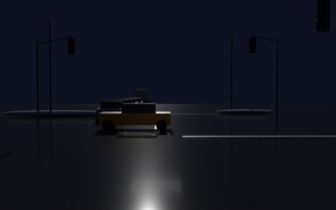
% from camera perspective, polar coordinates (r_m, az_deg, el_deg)
% --- Properties ---
extents(ground, '(120.00, 120.00, 0.10)m').
position_cam_1_polar(ground, '(17.79, -1.92, -5.29)').
color(ground, black).
extents(stop_line_north, '(0.35, 14.92, 0.01)m').
position_cam_1_polar(stop_line_north, '(26.43, -1.61, -2.87)').
color(stop_line_north, white).
rests_on(stop_line_north, ground).
extents(centre_line_ns, '(22.00, 0.15, 0.01)m').
position_cam_1_polar(centre_line_ns, '(38.00, -1.41, -1.47)').
color(centre_line_ns, yellow).
rests_on(centre_line_ns, ground).
extents(crosswalk_bar_east, '(14.92, 0.40, 0.01)m').
position_cam_1_polar(crosswalk_bar_east, '(19.71, 24.66, -4.61)').
color(crosswalk_bar_east, white).
rests_on(crosswalk_bar_east, ground).
extents(snow_bank_left_curb, '(11.61, 1.50, 0.59)m').
position_cam_1_polar(snow_bank_left_curb, '(35.51, -16.97, -1.30)').
color(snow_bank_left_curb, white).
rests_on(snow_bank_left_curb, ground).
extents(snow_bank_right_curb, '(6.53, 1.50, 0.45)m').
position_cam_1_polar(snow_bank_right_curb, '(39.84, 12.38, -1.04)').
color(snow_bank_right_curb, white).
rests_on(snow_bank_right_curb, ground).
extents(sedan_blue, '(2.02, 4.33, 1.57)m').
position_cam_1_polar(sedan_blue, '(28.98, -9.03, -0.91)').
color(sedan_blue, navy).
rests_on(sedan_blue, ground).
extents(sedan_white, '(2.02, 4.33, 1.57)m').
position_cam_1_polar(sedan_white, '(35.09, -7.79, -0.45)').
color(sedan_white, silver).
rests_on(sedan_white, ground).
extents(sedan_black, '(2.02, 4.33, 1.57)m').
position_cam_1_polar(sedan_black, '(40.85, -6.88, -0.14)').
color(sedan_black, black).
rests_on(sedan_black, ground).
extents(sedan_red, '(2.02, 4.33, 1.57)m').
position_cam_1_polar(sedan_red, '(46.86, -6.16, 0.10)').
color(sedan_red, maroon).
rests_on(sedan_red, ground).
extents(sedan_silver, '(2.02, 4.33, 1.57)m').
position_cam_1_polar(sedan_silver, '(53.35, -5.21, 0.30)').
color(sedan_silver, '#B7B7BC').
rests_on(sedan_silver, ground).
extents(sedan_green, '(2.02, 4.33, 1.57)m').
position_cam_1_polar(sedan_green, '(59.01, -4.98, 0.44)').
color(sedan_green, '#14512D').
rests_on(sedan_green, ground).
extents(box_truck, '(2.68, 8.28, 3.08)m').
position_cam_1_polar(box_truck, '(66.65, -4.29, 1.37)').
color(box_truck, beige).
rests_on(box_truck, ground).
extents(sedan_orange_crossing, '(4.33, 2.02, 1.57)m').
position_cam_1_polar(sedan_orange_crossing, '(21.48, -5.09, -1.81)').
color(sedan_orange_crossing, '#C66014').
rests_on(sedan_orange_crossing, ground).
extents(traffic_signal_nw, '(3.75, 3.75, 6.20)m').
position_cam_1_polar(traffic_signal_nw, '(26.56, -18.40, 6.39)').
color(traffic_signal_nw, '#4C4C51').
rests_on(traffic_signal_nw, ground).
extents(traffic_signal_ne, '(2.90, 2.90, 6.43)m').
position_cam_1_polar(traffic_signal_ne, '(26.89, 15.80, 6.52)').
color(traffic_signal_ne, '#4C4C51').
rests_on(traffic_signal_ne, ground).
extents(streetlamp_left_near, '(0.44, 0.44, 9.04)m').
position_cam_1_polar(streetlamp_left_near, '(33.64, -18.55, 6.90)').
color(streetlamp_left_near, '#424247').
rests_on(streetlamp_left_near, ground).
extents(streetlamp_right_far, '(0.44, 0.44, 10.32)m').
position_cam_1_polar(streetlamp_right_far, '(49.02, 10.26, 6.08)').
color(streetlamp_right_far, '#424247').
rests_on(streetlamp_right_far, ground).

